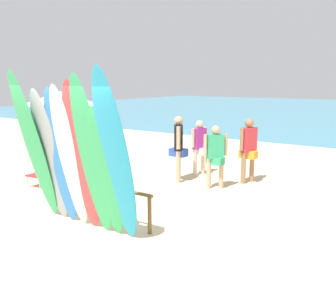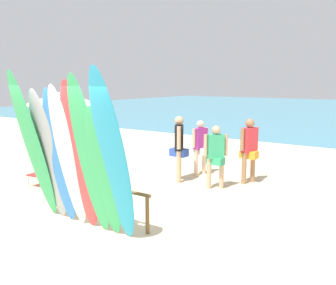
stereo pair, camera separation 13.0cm
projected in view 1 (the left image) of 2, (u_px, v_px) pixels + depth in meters
The scene contains 17 objects.
ground at pixel (303, 134), 18.55m from camera, with size 60.00×60.00×0.00m, color beige.
surfboard_rack at pixel (100, 192), 7.03m from camera, with size 2.40×0.07×0.70m.
surfboard_green_0 at pixel (34, 147), 6.91m from camera, with size 0.53×0.07×2.87m, color #38B266.
surfboard_grey_1 at pixel (49, 156), 6.87m from camera, with size 0.57×0.06×2.51m, color #999EA3.
surfboard_blue_2 at pixel (61, 158), 6.70m from camera, with size 0.48×0.06×2.51m, color #337AD1.
surfboard_white_3 at pixel (69, 158), 6.53m from camera, with size 0.53×0.06×2.59m, color white.
surfboard_red_4 at pixel (82, 157), 6.37m from camera, with size 0.55×0.08×2.66m, color #D13D42.
surfboard_green_5 at pixel (91, 157), 6.16m from camera, with size 0.55×0.07×2.77m, color #38B266.
surfboard_green_6 at pixel (106, 174), 6.08m from camera, with size 0.48×0.06×2.27m, color #38B266.
surfboard_teal_7 at pixel (115, 158), 5.82m from camera, with size 0.56×0.07×2.89m, color #289EC6.
beachgoer_strolling at pixel (199, 144), 10.43m from camera, with size 0.39×0.55×1.51m.
beachgoer_midbeach at pixel (178, 144), 9.75m from camera, with size 0.44×0.56×1.69m.
beachgoer_near_rack at pixel (215, 152), 9.09m from camera, with size 0.47×0.40×1.53m.
beachgoer_photographing at pixel (248, 146), 9.60m from camera, with size 0.43×0.60×1.64m.
beach_chair_red at pixel (95, 161), 10.34m from camera, with size 0.73×0.82×0.82m.
beach_chair_blue at pixel (44, 168), 9.44m from camera, with size 0.56×0.71×0.83m.
beach_umbrella at pixel (61, 98), 10.46m from camera, with size 2.09×2.09×2.29m.
Camera 1 is at (4.86, -4.91, 2.58)m, focal length 40.63 mm.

